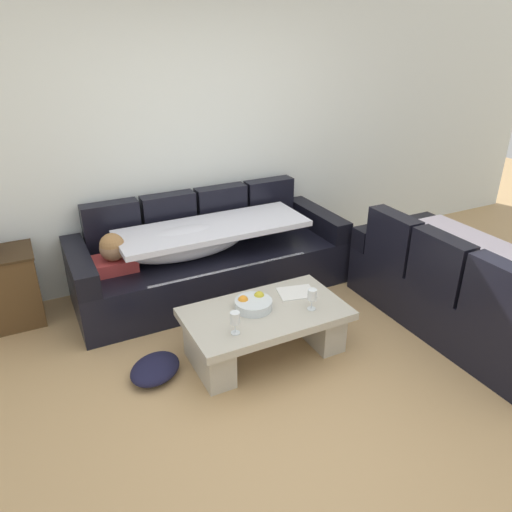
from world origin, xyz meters
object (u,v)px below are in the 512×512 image
at_px(couch_near_window, 468,291).
at_px(coffee_table, 265,327).
at_px(wine_glass_near_right, 312,296).
at_px(crumpled_garment, 155,369).
at_px(wine_glass_near_left, 235,319).
at_px(fruit_bowl, 253,304).
at_px(open_magazine, 296,293).
at_px(couch_along_wall, 207,259).

distance_m(couch_near_window, coffee_table, 1.69).
height_order(wine_glass_near_right, crumpled_garment, wine_glass_near_right).
xyz_separation_m(wine_glass_near_left, wine_glass_near_right, (0.63, 0.03, 0.00)).
height_order(fruit_bowl, crumpled_garment, fruit_bowl).
relative_size(coffee_table, crumpled_garment, 3.00).
xyz_separation_m(fruit_bowl, crumpled_garment, (-0.76, 0.04, -0.36)).
height_order(coffee_table, wine_glass_near_right, wine_glass_near_right).
xyz_separation_m(couch_near_window, wine_glass_near_right, (-1.33, 0.28, 0.16)).
distance_m(couch_near_window, open_magazine, 1.41).
xyz_separation_m(coffee_table, wine_glass_near_left, (-0.32, -0.17, 0.26)).
bearing_deg(coffee_table, fruit_bowl, 132.82).
xyz_separation_m(couch_near_window, crumpled_garment, (-2.47, 0.53, -0.28)).
bearing_deg(fruit_bowl, wine_glass_near_right, -28.62).
bearing_deg(open_magazine, wine_glass_near_left, -143.14).
bearing_deg(couch_along_wall, coffee_table, -88.77).
bearing_deg(couch_near_window, couch_along_wall, 47.19).
bearing_deg(fruit_bowl, open_magazine, 6.57).
xyz_separation_m(couch_near_window, open_magazine, (-1.30, 0.53, 0.05)).
relative_size(couch_along_wall, wine_glass_near_left, 15.00).
xyz_separation_m(wine_glass_near_right, crumpled_garment, (-1.14, 0.25, -0.44)).
bearing_deg(coffee_table, crumpled_garment, 172.13).
bearing_deg(crumpled_garment, wine_glass_near_left, -28.79).
bearing_deg(couch_near_window, wine_glass_near_right, 78.12).
distance_m(coffee_table, open_magazine, 0.39).
relative_size(wine_glass_near_right, crumpled_garment, 0.42).
bearing_deg(couch_along_wall, wine_glass_near_left, -102.91).
xyz_separation_m(couch_along_wall, coffee_table, (0.02, -1.13, -0.09)).
bearing_deg(open_magazine, fruit_bowl, -159.91).
distance_m(couch_along_wall, couch_near_window, 2.27).
height_order(fruit_bowl, open_magazine, fruit_bowl).
distance_m(fruit_bowl, crumpled_garment, 0.85).
xyz_separation_m(wine_glass_near_left, open_magazine, (0.66, 0.28, -0.11)).
bearing_deg(crumpled_garment, couch_along_wall, 51.44).
relative_size(fruit_bowl, crumpled_garment, 0.70).
distance_m(wine_glass_near_right, open_magazine, 0.28).
bearing_deg(fruit_bowl, coffee_table, -47.18).
bearing_deg(wine_glass_near_right, couch_along_wall, 104.99).
xyz_separation_m(couch_along_wall, fruit_bowl, (-0.04, -1.06, 0.09)).
bearing_deg(open_magazine, crumpled_garment, -166.32).
height_order(coffee_table, wine_glass_near_left, wine_glass_near_left).
relative_size(couch_along_wall, couch_near_window, 1.28).
bearing_deg(wine_glass_near_right, crumpled_garment, 167.64).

